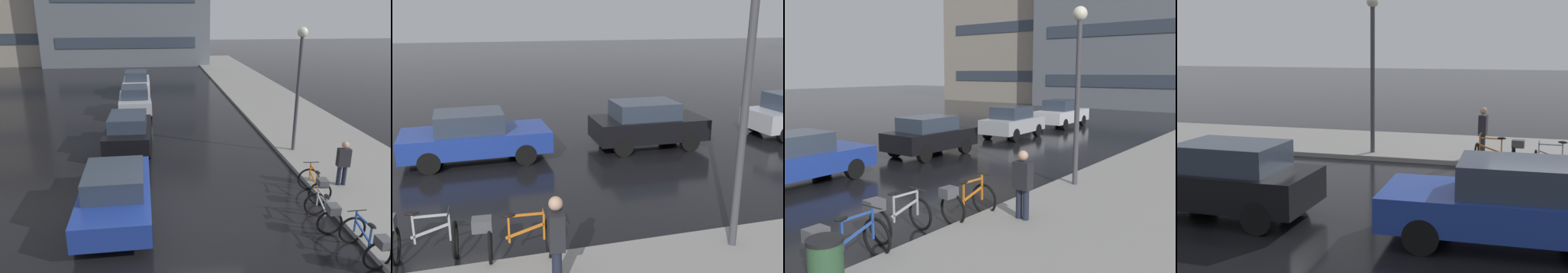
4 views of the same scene
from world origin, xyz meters
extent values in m
plane|color=black|center=(0.00, 0.00, 0.00)|extent=(140.00, 140.00, 0.00)
cube|color=gray|center=(6.00, 10.00, 0.07)|extent=(4.80, 60.00, 0.14)
torus|color=black|center=(3.06, 0.15, 0.35)|extent=(0.70, 0.10, 0.70)
cube|color=#ADAFB5|center=(3.02, -0.54, 0.63)|extent=(0.04, 0.04, 0.57)
cube|color=#ADAFB5|center=(3.06, 0.07, 0.62)|extent=(0.04, 0.04, 0.54)
cube|color=#ADAFB5|center=(3.04, -0.24, 0.86)|extent=(0.07, 0.61, 0.04)
cube|color=#ADAFB5|center=(3.04, -0.26, 0.58)|extent=(0.08, 0.70, 0.25)
ellipsoid|color=black|center=(3.02, -0.54, 0.95)|extent=(0.15, 0.27, 0.07)
cylinder|color=black|center=(3.06, 0.07, 0.91)|extent=(0.50, 0.06, 0.03)
torus|color=black|center=(3.52, 1.78, 0.37)|extent=(0.74, 0.11, 0.74)
torus|color=black|center=(3.45, 0.75, 0.37)|extent=(0.74, 0.11, 0.74)
cube|color=orange|center=(3.47, 1.09, 0.62)|extent=(0.04, 0.04, 0.51)
cube|color=orange|center=(3.51, 1.71, 0.67)|extent=(0.04, 0.04, 0.60)
cube|color=orange|center=(3.49, 1.40, 0.88)|extent=(0.08, 0.62, 0.04)
cube|color=orange|center=(3.49, 1.37, 0.57)|extent=(0.08, 0.71, 0.26)
ellipsoid|color=black|center=(3.47, 1.09, 0.91)|extent=(0.16, 0.27, 0.07)
cylinder|color=black|center=(3.51, 1.71, 0.99)|extent=(0.50, 0.06, 0.03)
cube|color=#4C4C51|center=(3.44, 0.63, 0.78)|extent=(0.30, 0.36, 0.22)
cube|color=navy|center=(-2.63, 0.72, 0.64)|extent=(2.02, 4.43, 0.63)
cube|color=#2D3847|center=(-2.62, 0.55, 1.24)|extent=(1.62, 2.02, 0.58)
cylinder|color=black|center=(-3.52, 2.07, 0.32)|extent=(0.23, 0.64, 0.64)
cylinder|color=black|center=(-1.79, 2.10, 0.32)|extent=(0.23, 0.64, 0.64)
cube|color=black|center=(-2.55, 6.35, 0.67)|extent=(1.89, 3.75, 0.70)
cube|color=#2D3847|center=(-2.56, 6.20, 1.29)|extent=(1.54, 2.10, 0.55)
cylinder|color=black|center=(-1.72, 7.49, 0.32)|extent=(0.23, 0.64, 0.64)
cylinder|color=black|center=(-3.39, 5.21, 0.32)|extent=(0.23, 0.64, 0.64)
cylinder|color=black|center=(-1.76, 5.18, 0.32)|extent=(0.23, 0.64, 0.64)
cylinder|color=#1E2333|center=(4.52, 1.72, 0.40)|extent=(0.14, 0.14, 0.81)
cylinder|color=#1E2333|center=(4.70, 1.71, 0.40)|extent=(0.14, 0.14, 0.81)
cube|color=#232328|center=(4.61, 1.71, 1.10)|extent=(0.42, 0.27, 0.60)
sphere|color=tan|center=(4.61, 1.71, 1.54)|extent=(0.22, 0.22, 0.22)
cylinder|color=#424247|center=(4.24, 5.15, 2.35)|extent=(0.14, 0.14, 4.71)
sphere|color=#F2EACC|center=(4.24, 5.15, 4.86)|extent=(0.39, 0.39, 0.39)
camera|label=1|loc=(-1.50, -9.19, 5.63)|focal=35.00mm
camera|label=2|loc=(10.59, 0.53, 4.26)|focal=40.00mm
camera|label=3|loc=(9.40, -6.10, 3.31)|focal=40.00mm
camera|label=4|loc=(-12.24, 0.42, 3.52)|focal=50.00mm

